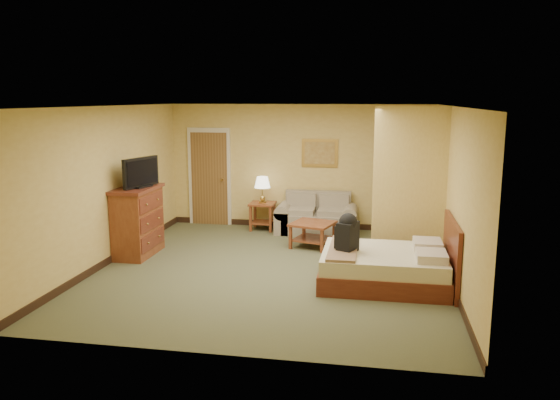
% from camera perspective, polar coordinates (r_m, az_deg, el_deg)
% --- Properties ---
extents(floor, '(6.00, 6.00, 0.00)m').
position_cam_1_polar(floor, '(8.86, -0.82, -7.30)').
color(floor, '#4E5235').
rests_on(floor, ground).
extents(ceiling, '(6.00, 6.00, 0.00)m').
position_cam_1_polar(ceiling, '(8.43, -0.87, 9.77)').
color(ceiling, white).
rests_on(ceiling, back_wall).
extents(back_wall, '(5.50, 0.02, 2.60)m').
position_cam_1_polar(back_wall, '(11.48, 2.00, 3.49)').
color(back_wall, tan).
rests_on(back_wall, floor).
extents(left_wall, '(0.02, 6.00, 2.60)m').
position_cam_1_polar(left_wall, '(9.46, -17.44, 1.46)').
color(left_wall, tan).
rests_on(left_wall, floor).
extents(right_wall, '(0.02, 6.00, 2.60)m').
position_cam_1_polar(right_wall, '(8.48, 17.73, 0.43)').
color(right_wall, tan).
rests_on(right_wall, floor).
extents(partition, '(1.20, 0.15, 2.60)m').
position_cam_1_polar(partition, '(9.33, 13.35, 1.54)').
color(partition, tan).
rests_on(partition, floor).
extents(door, '(0.94, 0.16, 2.10)m').
position_cam_1_polar(door, '(11.91, -7.36, 2.37)').
color(door, beige).
rests_on(door, floor).
extents(baseboard, '(5.50, 0.02, 0.12)m').
position_cam_1_polar(baseboard, '(11.69, 1.96, -2.56)').
color(baseboard, black).
rests_on(baseboard, floor).
extents(loveseat, '(1.65, 0.77, 0.83)m').
position_cam_1_polar(loveseat, '(11.18, 3.86, -2.08)').
color(loveseat, gray).
rests_on(loveseat, floor).
extents(side_table, '(0.52, 0.52, 0.57)m').
position_cam_1_polar(side_table, '(11.41, -1.84, -1.25)').
color(side_table, maroon).
rests_on(side_table, floor).
extents(table_lamp, '(0.33, 0.33, 0.55)m').
position_cam_1_polar(table_lamp, '(11.30, -1.85, 1.79)').
color(table_lamp, '#A98A3E').
rests_on(table_lamp, side_table).
extents(coffee_table, '(0.89, 0.89, 0.46)m').
position_cam_1_polar(coffee_table, '(10.11, 3.43, -3.08)').
color(coffee_table, maroon).
rests_on(coffee_table, floor).
extents(wall_picture, '(0.75, 0.04, 0.58)m').
position_cam_1_polar(wall_picture, '(11.37, 4.17, 4.92)').
color(wall_picture, '#B78E3F').
rests_on(wall_picture, back_wall).
extents(dresser, '(0.60, 1.13, 1.21)m').
position_cam_1_polar(dresser, '(9.84, -14.64, -2.14)').
color(dresser, maroon).
rests_on(dresser, floor).
extents(tv, '(0.31, 0.83, 0.52)m').
position_cam_1_polar(tv, '(9.66, -14.34, 2.72)').
color(tv, black).
rests_on(tv, dresser).
extents(bed, '(1.91, 1.56, 1.01)m').
position_cam_1_polar(bed, '(8.28, 11.26, -6.79)').
color(bed, '#531E13').
rests_on(bed, floor).
extents(backpack, '(0.34, 0.40, 0.58)m').
position_cam_1_polar(backpack, '(8.05, 7.11, -3.30)').
color(backpack, black).
rests_on(backpack, bed).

